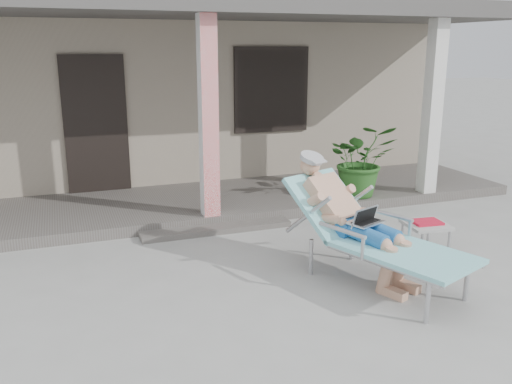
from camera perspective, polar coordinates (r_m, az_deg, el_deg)
name	(u,v)px	position (r m, az deg, el deg)	size (l,w,h in m)	color
ground	(268,289)	(5.54, 1.24, -10.15)	(60.00, 60.00, 0.00)	#9E9E99
house	(152,82)	(11.33, -10.93, 11.30)	(10.40, 5.40, 3.30)	#9F927E
porch_deck	(196,203)	(8.21, -6.37, -1.19)	(10.00, 2.00, 0.15)	#605B56
porch_overhang	(191,14)	(7.84, -6.87, 18.11)	(10.00, 2.30, 2.85)	silver
porch_step	(217,229)	(7.15, -4.14, -3.91)	(2.00, 0.30, 0.07)	#605B56
lounger	(363,202)	(5.62, 11.16, -1.06)	(1.43, 2.13, 1.34)	#B7B7BC
side_table	(426,226)	(6.56, 17.47, -3.46)	(0.52, 0.52, 0.42)	#A6A6A1
potted_palm	(361,160)	(8.33, 11.03, 3.33)	(1.00, 0.86, 1.11)	#26591E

